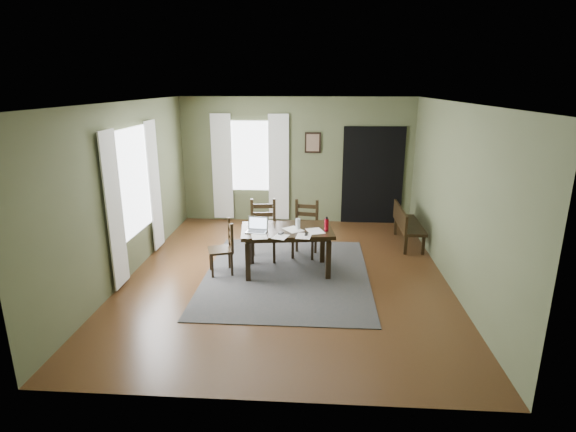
# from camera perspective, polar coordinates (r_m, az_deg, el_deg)

# --- Properties ---
(ground) EXTENTS (5.00, 6.00, 0.01)m
(ground) POSITION_cam_1_polar(r_m,az_deg,el_deg) (7.29, -0.16, -7.51)
(ground) COLOR #492C16
(room_shell) EXTENTS (5.02, 6.02, 2.71)m
(room_shell) POSITION_cam_1_polar(r_m,az_deg,el_deg) (6.76, -0.17, 6.64)
(room_shell) COLOR #545B3B
(room_shell) RESTS_ON ground
(rug) EXTENTS (2.60, 3.20, 0.01)m
(rug) POSITION_cam_1_polar(r_m,az_deg,el_deg) (7.28, -0.16, -7.43)
(rug) COLOR #373737
(rug) RESTS_ON ground
(dining_table) EXTENTS (1.54, 1.05, 0.72)m
(dining_table) POSITION_cam_1_polar(r_m,az_deg,el_deg) (7.18, -0.14, -2.31)
(dining_table) COLOR black
(dining_table) RESTS_ON rug
(chair_end) EXTENTS (0.48, 0.48, 0.87)m
(chair_end) POSITION_cam_1_polar(r_m,az_deg,el_deg) (7.27, -8.20, -4.05)
(chair_end) COLOR black
(chair_end) RESTS_ON rug
(chair_back_left) EXTENTS (0.50, 0.50, 1.03)m
(chair_back_left) POSITION_cam_1_polar(r_m,az_deg,el_deg) (7.77, -3.15, -1.93)
(chair_back_left) COLOR black
(chair_back_left) RESTS_ON rug
(chair_back_right) EXTENTS (0.49, 0.49, 0.98)m
(chair_back_right) POSITION_cam_1_polar(r_m,az_deg,el_deg) (7.93, 2.20, -1.72)
(chair_back_right) COLOR black
(chair_back_right) RESTS_ON rug
(bench) EXTENTS (0.41, 1.28, 0.72)m
(bench) POSITION_cam_1_polar(r_m,az_deg,el_deg) (8.78, 14.76, -0.80)
(bench) COLOR black
(bench) RESTS_ON ground
(laptop) EXTENTS (0.35, 0.29, 0.22)m
(laptop) POSITION_cam_1_polar(r_m,az_deg,el_deg) (7.05, -3.93, -1.49)
(laptop) COLOR #B7B7BC
(laptop) RESTS_ON dining_table
(computer_mouse) EXTENTS (0.08, 0.11, 0.03)m
(computer_mouse) POSITION_cam_1_polar(r_m,az_deg,el_deg) (6.90, -0.92, -2.21)
(computer_mouse) COLOR #3F3F42
(computer_mouse) RESTS_ON dining_table
(tv_remote) EXTENTS (0.05, 0.16, 0.02)m
(tv_remote) POSITION_cam_1_polar(r_m,az_deg,el_deg) (6.90, 2.35, -2.29)
(tv_remote) COLOR black
(tv_remote) RESTS_ON dining_table
(drinking_glass) EXTENTS (0.09, 0.09, 0.17)m
(drinking_glass) POSITION_cam_1_polar(r_m,az_deg,el_deg) (7.14, 1.27, -0.99)
(drinking_glass) COLOR silver
(drinking_glass) RESTS_ON dining_table
(water_bottle) EXTENTS (0.07, 0.07, 0.23)m
(water_bottle) POSITION_cam_1_polar(r_m,az_deg,el_deg) (7.05, 4.91, -1.09)
(water_bottle) COLOR #A10C1D
(water_bottle) RESTS_ON dining_table
(paper_a) EXTENTS (0.29, 0.34, 0.00)m
(paper_a) POSITION_cam_1_polar(r_m,az_deg,el_deg) (6.83, -3.67, -2.57)
(paper_a) COLOR white
(paper_a) RESTS_ON dining_table
(paper_b) EXTENTS (0.25, 0.31, 0.00)m
(paper_b) POSITION_cam_1_polar(r_m,az_deg,el_deg) (6.82, 2.01, -2.56)
(paper_b) COLOR white
(paper_b) RESTS_ON dining_table
(paper_c) EXTENTS (0.38, 0.40, 0.00)m
(paper_c) POSITION_cam_1_polar(r_m,az_deg,el_deg) (7.12, 0.65, -1.72)
(paper_c) COLOR white
(paper_c) RESTS_ON dining_table
(paper_d) EXTENTS (0.33, 0.37, 0.00)m
(paper_d) POSITION_cam_1_polar(r_m,az_deg,el_deg) (7.06, 3.47, -1.92)
(paper_d) COLOR white
(paper_d) RESTS_ON dining_table
(paper_e) EXTENTS (0.27, 0.31, 0.00)m
(paper_e) POSITION_cam_1_polar(r_m,az_deg,el_deg) (6.79, -0.94, -2.65)
(paper_e) COLOR white
(paper_e) RESTS_ON dining_table
(window_left) EXTENTS (0.01, 1.30, 1.70)m
(window_left) POSITION_cam_1_polar(r_m,az_deg,el_deg) (7.59, -19.04, 4.12)
(window_left) COLOR white
(window_left) RESTS_ON ground
(window_back) EXTENTS (1.00, 0.01, 1.50)m
(window_back) POSITION_cam_1_polar(r_m,az_deg,el_deg) (9.84, -4.82, 7.61)
(window_back) COLOR white
(window_back) RESTS_ON ground
(curtain_left_near) EXTENTS (0.03, 0.48, 2.30)m
(curtain_left_near) POSITION_cam_1_polar(r_m,az_deg,el_deg) (6.91, -21.17, 0.61)
(curtain_left_near) COLOR silver
(curtain_left_near) RESTS_ON ground
(curtain_left_far) EXTENTS (0.03, 0.48, 2.30)m
(curtain_left_far) POSITION_cam_1_polar(r_m,az_deg,el_deg) (8.38, -16.58, 3.68)
(curtain_left_far) COLOR silver
(curtain_left_far) RESTS_ON ground
(curtain_back_left) EXTENTS (0.44, 0.03, 2.30)m
(curtain_back_left) POSITION_cam_1_polar(r_m,az_deg,el_deg) (9.96, -8.36, 6.14)
(curtain_back_left) COLOR silver
(curtain_back_left) RESTS_ON ground
(curtain_back_right) EXTENTS (0.44, 0.03, 2.30)m
(curtain_back_right) POSITION_cam_1_polar(r_m,az_deg,el_deg) (9.78, -1.19, 6.12)
(curtain_back_right) COLOR silver
(curtain_back_right) RESTS_ON ground
(framed_picture) EXTENTS (0.34, 0.03, 0.44)m
(framed_picture) POSITION_cam_1_polar(r_m,az_deg,el_deg) (9.68, 3.17, 9.29)
(framed_picture) COLOR black
(framed_picture) RESTS_ON ground
(doorway_back) EXTENTS (1.30, 0.03, 2.10)m
(doorway_back) POSITION_cam_1_polar(r_m,az_deg,el_deg) (9.87, 10.70, 5.05)
(doorway_back) COLOR black
(doorway_back) RESTS_ON ground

